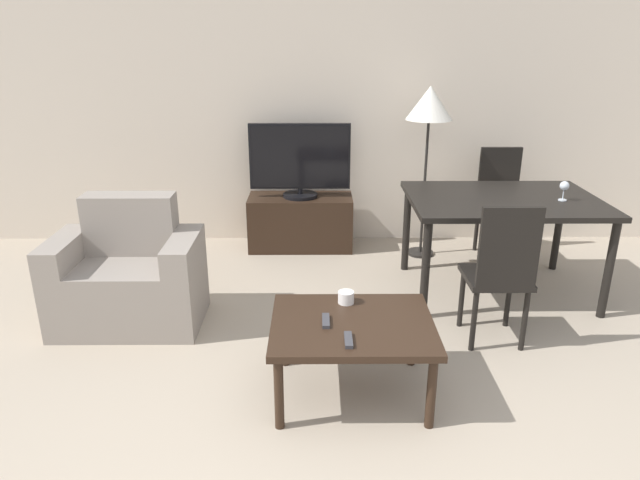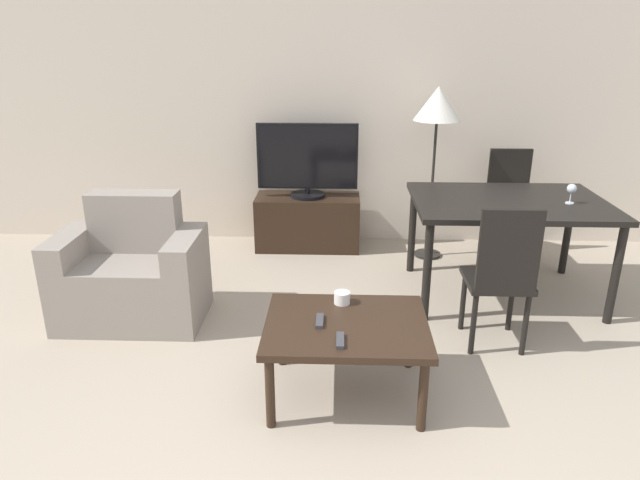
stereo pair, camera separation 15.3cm
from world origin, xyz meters
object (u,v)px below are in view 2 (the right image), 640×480
(cup_white_near, at_px, (342,298))
(armchair, at_px, (132,275))
(wine_glass_left, at_px, (572,190))
(dining_table, at_px, (509,210))
(remote_primary, at_px, (320,321))
(remote_secondary, at_px, (340,340))
(coffee_table, at_px, (346,331))
(floor_lamp, at_px, (437,110))
(dining_chair_near, at_px, (502,272))
(dining_chair_far, at_px, (509,200))
(tv, at_px, (307,161))
(tv_stand, at_px, (308,222))

(cup_white_near, bearing_deg, armchair, 156.73)
(wine_glass_left, bearing_deg, dining_table, 168.06)
(remote_primary, height_order, remote_secondary, same)
(coffee_table, bearing_deg, remote_secondary, -99.23)
(armchair, bearing_deg, dining_table, 10.14)
(floor_lamp, relative_size, wine_glass_left, 10.39)
(cup_white_near, bearing_deg, remote_primary, -116.90)
(remote_secondary, bearing_deg, dining_chair_near, 36.69)
(coffee_table, bearing_deg, remote_primary, -178.87)
(dining_chair_far, relative_size, wine_glass_left, 6.67)
(dining_table, xyz_separation_m, remote_secondary, (-1.25, -1.57, -0.23))
(tv, distance_m, remote_secondary, 2.60)
(remote_primary, height_order, wine_glass_left, wine_glass_left)
(armchair, bearing_deg, tv, 51.90)
(armchair, relative_size, remote_primary, 6.61)
(dining_chair_far, distance_m, remote_secondary, 2.82)
(armchair, bearing_deg, cup_white_near, -23.27)
(dining_chair_near, relative_size, wine_glass_left, 6.67)
(tv, distance_m, cup_white_near, 2.16)
(armchair, relative_size, wine_glass_left, 6.79)
(dining_table, distance_m, floor_lamp, 1.12)
(tv_stand, height_order, wine_glass_left, wine_glass_left)
(cup_white_near, bearing_deg, remote_secondary, -91.23)
(dining_chair_far, relative_size, remote_primary, 6.49)
(remote_primary, bearing_deg, dining_table, 44.98)
(dining_chair_far, xyz_separation_m, remote_primary, (-1.61, -2.18, -0.07))
(tv_stand, distance_m, dining_table, 1.90)
(wine_glass_left, bearing_deg, floor_lamp, 133.82)
(dining_table, relative_size, cup_white_near, 15.02)
(armchair, xyz_separation_m, dining_chair_far, (2.97, 1.31, 0.21))
(floor_lamp, bearing_deg, cup_white_near, -112.41)
(floor_lamp, height_order, remote_secondary, floor_lamp)
(dining_chair_near, bearing_deg, floor_lamp, 97.02)
(armchair, bearing_deg, coffee_table, -30.15)
(armchair, relative_size, dining_chair_near, 1.02)
(coffee_table, distance_m, wine_glass_left, 2.11)
(tv_stand, bearing_deg, armchair, -128.06)
(armchair, bearing_deg, dining_chair_near, -7.68)
(dining_table, bearing_deg, floor_lamp, 119.13)
(floor_lamp, distance_m, remote_primary, 2.50)
(tv, height_order, remote_primary, tv)
(armchair, xyz_separation_m, coffee_table, (1.50, -0.87, 0.07))
(tv, height_order, floor_lamp, floor_lamp)
(dining_table, distance_m, dining_chair_far, 0.87)
(dining_chair_far, height_order, wine_glass_left, dining_chair_far)
(dining_chair_far, bearing_deg, remote_primary, -126.43)
(floor_lamp, relative_size, remote_secondary, 10.11)
(coffee_table, height_order, dining_table, dining_table)
(remote_primary, bearing_deg, coffee_table, 1.13)
(armchair, bearing_deg, floor_lamp, 29.57)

